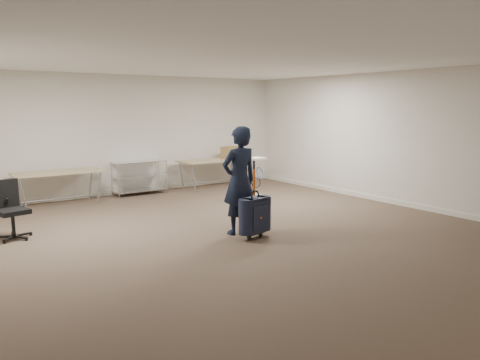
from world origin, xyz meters
TOP-DOWN VIEW (x-y plane):
  - ground at (0.00, 0.00)m, footprint 9.00×9.00m
  - room_shell at (0.00, 1.38)m, footprint 8.00×9.00m
  - folding_table_left at (-1.90, 3.95)m, footprint 1.80×0.75m
  - folding_table_right at (1.90, 3.95)m, footprint 1.80×0.75m
  - wire_shelf at (0.00, 4.20)m, footprint 1.22×0.47m
  - person at (-0.03, 0.01)m, footprint 0.65×0.43m
  - suitcase at (-0.01, -0.38)m, footprint 0.43×0.29m
  - office_chair at (-3.16, 1.82)m, footprint 0.56×0.56m
  - equipment_cart at (1.78, 1.99)m, footprint 0.56×0.56m
  - cardboard_box at (2.43, 3.98)m, footprint 0.48×0.41m

SIDE VIEW (x-z plane):
  - ground at x=0.00m, z-range 0.00..0.00m
  - room_shell at x=0.00m, z-range -4.45..4.55m
  - equipment_cart at x=1.78m, z-range -0.23..0.73m
  - office_chair at x=-3.16m, z-range -0.18..0.75m
  - suitcase at x=-0.01m, z-range -0.18..0.93m
  - wire_shelf at x=0.00m, z-range 0.04..0.84m
  - folding_table_left at x=-1.90m, z-range 0.31..1.04m
  - folding_table_right at x=1.90m, z-range 0.31..1.04m
  - person at x=-0.03m, z-range 0.00..1.76m
  - cardboard_box at x=2.43m, z-range 0.73..1.04m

